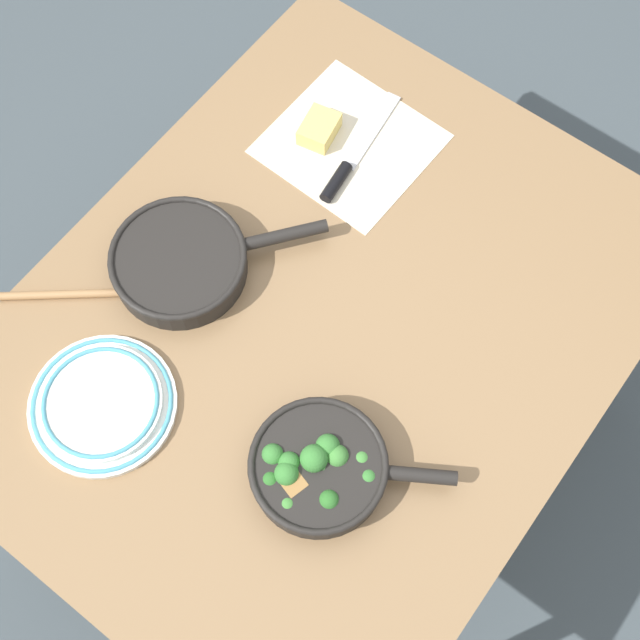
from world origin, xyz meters
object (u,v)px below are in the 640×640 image
at_px(skillet_broccoli, 319,468).
at_px(grater_knife, 350,161).
at_px(cheese_block, 319,129).
at_px(dinner_plate_stack, 102,404).
at_px(wooden_spoon, 108,293).
at_px(skillet_eggs, 181,262).

bearing_deg(skillet_broccoli, grater_knife, 89.48).
bearing_deg(cheese_block, dinner_plate_stack, -176.57).
distance_m(skillet_broccoli, grater_knife, 0.60).
distance_m(wooden_spoon, grater_knife, 0.51).
xyz_separation_m(grater_knife, dinner_plate_stack, (-0.64, 0.05, 0.00)).
bearing_deg(skillet_eggs, cheese_block, 34.92).
height_order(skillet_broccoli, wooden_spoon, skillet_broccoli).
bearing_deg(wooden_spoon, skillet_broccoli, -42.41).
bearing_deg(skillet_eggs, skillet_broccoli, -71.45).
relative_size(skillet_broccoli, skillet_eggs, 0.90).
bearing_deg(cheese_block, skillet_eggs, 176.79).
bearing_deg(skillet_broccoli, cheese_block, 95.14).
bearing_deg(grater_knife, wooden_spoon, 151.99).
bearing_deg(wooden_spoon, dinner_plate_stack, -88.83).
relative_size(grater_knife, dinner_plate_stack, 1.11).
distance_m(skillet_broccoli, skillet_eggs, 0.45).
relative_size(skillet_eggs, wooden_spoon, 1.05).
bearing_deg(grater_knife, dinner_plate_stack, 168.39).
distance_m(grater_knife, dinner_plate_stack, 0.64).
bearing_deg(skillet_broccoli, wooden_spoon, 144.64).
distance_m(skillet_eggs, grater_knife, 0.38).
height_order(skillet_eggs, dinner_plate_stack, skillet_eggs).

